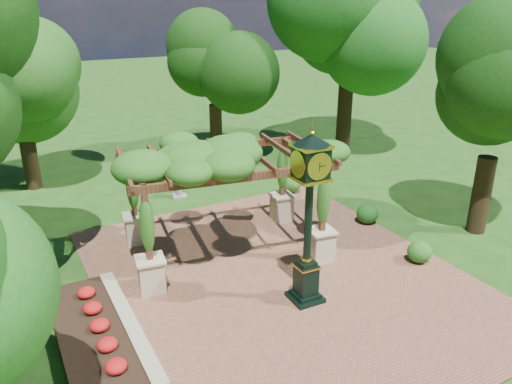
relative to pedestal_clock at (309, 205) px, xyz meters
name	(u,v)px	position (x,y,z in m)	size (l,w,h in m)	color
ground	(299,294)	(0.02, 0.35, -2.82)	(120.00, 120.00, 0.00)	#1E4714
brick_plaza	(280,277)	(0.02, 1.35, -2.80)	(10.00, 12.00, 0.04)	brown
border_wall	(130,326)	(-4.58, 0.85, -2.62)	(0.35, 5.00, 0.40)	#C6B793
flower_bed	(92,338)	(-5.48, 0.85, -2.64)	(1.50, 5.00, 0.36)	red
pedestal_clock	(309,205)	(0.00, 0.00, 0.00)	(0.95, 0.95, 4.72)	black
pergola	(224,159)	(-0.69, 3.61, 0.33)	(6.59, 4.66, 3.84)	beige
sundial	(179,187)	(-0.36, 8.82, -2.38)	(0.66, 0.66, 1.00)	#9B9B92
shrub_front	(419,252)	(4.27, 0.07, -2.44)	(0.75, 0.75, 0.67)	#24631C
shrub_mid	(367,214)	(4.76, 3.08, -2.42)	(0.80, 0.80, 0.72)	#184C15
shrub_back	(291,184)	(3.95, 7.01, -2.40)	(0.84, 0.84, 0.76)	#2A5F1B
tree_west_far	(14,67)	(-5.52, 12.88, 2.31)	(4.23, 4.23, 7.47)	black
tree_north	(214,60)	(3.21, 12.99, 2.13)	(3.77, 3.77, 7.22)	#382616
tree_east_far	(350,25)	(9.60, 10.85, 3.66)	(5.62, 5.62, 9.41)	#312013
tree_east_near	(499,94)	(7.74, 0.77, 2.01)	(3.68, 3.68, 7.06)	#342414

